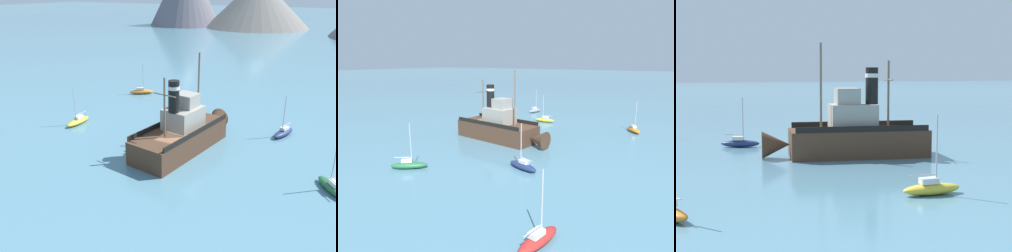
# 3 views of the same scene
# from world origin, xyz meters

# --- Properties ---
(ground_plane) EXTENTS (600.00, 600.00, 0.00)m
(ground_plane) POSITION_xyz_m (0.00, 0.00, 0.00)
(ground_plane) COLOR teal
(old_tugboat) EXTENTS (5.94, 14.72, 9.90)m
(old_tugboat) POSITION_xyz_m (-0.27, 3.08, 1.83)
(old_tugboat) COLOR #4C3323
(old_tugboat) RESTS_ON ground
(sailboat_green) EXTENTS (3.22, 3.66, 4.90)m
(sailboat_green) POSITION_xyz_m (14.68, 1.58, 0.43)
(sailboat_green) COLOR #286B3D
(sailboat_green) RESTS_ON ground
(sailboat_navy) EXTENTS (2.18, 3.96, 4.90)m
(sailboat_navy) POSITION_xyz_m (8.31, 11.81, 0.43)
(sailboat_navy) COLOR navy
(sailboat_navy) RESTS_ON ground
(sailboat_yellow) EXTENTS (1.20, 3.83, 4.90)m
(sailboat_yellow) POSITION_xyz_m (-15.16, 2.94, 0.43)
(sailboat_yellow) COLOR gold
(sailboat_yellow) RESTS_ON ground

